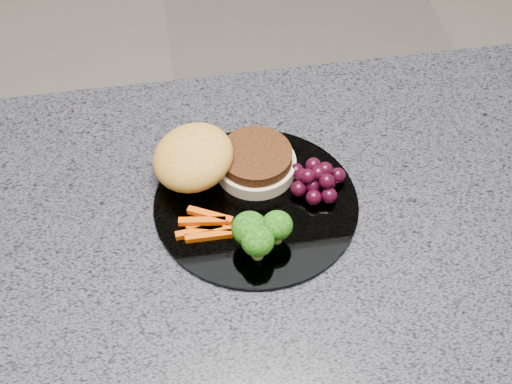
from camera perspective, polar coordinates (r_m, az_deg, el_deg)
The scene contains 6 objects.
countertop at distance 0.89m, azimuth -3.86°, elevation -4.50°, with size 1.20×0.60×0.04m, color #484852.
plate at distance 0.90m, azimuth 0.00°, elevation -0.94°, with size 0.26×0.26×0.01m, color white.
burger at distance 0.92m, azimuth -3.25°, elevation 2.47°, with size 0.20×0.13×0.06m.
carrot_sticks at distance 0.87m, azimuth -4.00°, elevation -2.70°, with size 0.07×0.05×0.02m.
broccoli at distance 0.84m, azimuth 0.29°, elevation -3.22°, with size 0.07×0.06×0.05m.
grape_bunch at distance 0.91m, azimuth 4.85°, elevation 1.00°, with size 0.07×0.07×0.04m.
Camera 1 is at (-0.02, -0.52, 1.60)m, focal length 50.00 mm.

